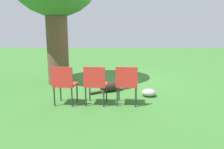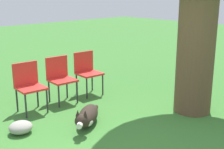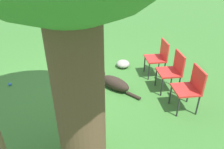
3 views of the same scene
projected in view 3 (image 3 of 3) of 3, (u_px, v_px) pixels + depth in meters
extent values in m
plane|color=#38702D|center=(60.00, 99.00, 4.34)|extent=(30.00, 30.00, 0.00)
cylinder|color=brown|center=(78.00, 81.00, 2.50)|extent=(0.62, 0.62, 2.56)
ellipsoid|color=#2D231C|center=(115.00, 83.00, 4.61)|extent=(0.65, 0.73, 0.27)
ellipsoid|color=silver|center=(108.00, 81.00, 4.72)|extent=(0.34, 0.34, 0.16)
sphere|color=#2D231C|center=(101.00, 74.00, 4.79)|extent=(0.28, 0.28, 0.20)
cylinder|color=silver|center=(97.00, 73.00, 4.87)|extent=(0.12, 0.12, 0.08)
cone|color=#2D231C|center=(99.00, 70.00, 4.70)|extent=(0.06, 0.06, 0.09)
cone|color=#2D231C|center=(102.00, 68.00, 4.77)|extent=(0.06, 0.06, 0.09)
cylinder|color=#2D231C|center=(133.00, 96.00, 4.39)|extent=(0.25, 0.30, 0.07)
cube|color=red|center=(155.00, 59.00, 4.97)|extent=(0.46, 0.47, 0.04)
cube|color=red|center=(164.00, 50.00, 4.89)|extent=(0.07, 0.44, 0.39)
cylinder|color=#2D2D2D|center=(149.00, 72.00, 4.90)|extent=(0.03, 0.03, 0.41)
cylinder|color=#2D2D2D|center=(145.00, 64.00, 5.23)|extent=(0.03, 0.03, 0.41)
cylinder|color=#2D2D2D|center=(164.00, 71.00, 4.94)|extent=(0.03, 0.03, 0.41)
cylinder|color=#2D2D2D|center=(159.00, 63.00, 5.27)|extent=(0.03, 0.03, 0.41)
cube|color=red|center=(168.00, 72.00, 4.42)|extent=(0.46, 0.47, 0.04)
cube|color=red|center=(179.00, 62.00, 4.34)|extent=(0.07, 0.44, 0.39)
cylinder|color=#2D2D2D|center=(162.00, 87.00, 4.35)|extent=(0.03, 0.03, 0.41)
cylinder|color=#2D2D2D|center=(156.00, 77.00, 4.68)|extent=(0.03, 0.03, 0.41)
cylinder|color=#2D2D2D|center=(179.00, 86.00, 4.39)|extent=(0.03, 0.03, 0.41)
cylinder|color=#2D2D2D|center=(172.00, 76.00, 4.72)|extent=(0.03, 0.03, 0.41)
cube|color=red|center=(186.00, 90.00, 3.87)|extent=(0.46, 0.47, 0.04)
cube|color=red|center=(198.00, 79.00, 3.79)|extent=(0.07, 0.44, 0.39)
cylinder|color=#2D2D2D|center=(178.00, 107.00, 3.80)|extent=(0.03, 0.03, 0.41)
cylinder|color=#2D2D2D|center=(170.00, 95.00, 4.13)|extent=(0.03, 0.03, 0.41)
cylinder|color=#2D2D2D|center=(198.00, 105.00, 3.84)|extent=(0.03, 0.03, 0.41)
cylinder|color=#2D2D2D|center=(188.00, 93.00, 4.17)|extent=(0.03, 0.03, 0.41)
sphere|color=blue|center=(10.00, 84.00, 4.76)|extent=(0.07, 0.07, 0.07)
ellipsoid|color=gray|center=(123.00, 64.00, 5.49)|extent=(0.33, 0.34, 0.18)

